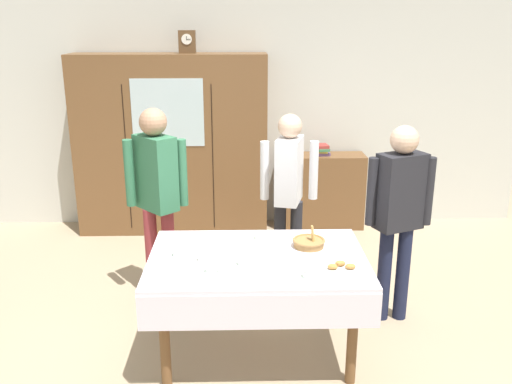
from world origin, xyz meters
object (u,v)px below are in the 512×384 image
at_px(tea_cup_back_edge, 260,236).
at_px(person_beside_shelf, 399,206).
at_px(book_stack, 322,150).
at_px(spoon_front_edge, 309,266).
at_px(mantel_clock, 187,42).
at_px(pastry_plate, 341,269).
at_px(tea_cup_mid_right, 204,258).
at_px(tea_cup_center, 211,269).
at_px(bread_basket, 309,242).
at_px(spoon_back_edge, 173,268).
at_px(wall_cabinet, 172,145).
at_px(tea_cup_far_right, 309,274).
at_px(bookshelf_low, 321,191).
at_px(tea_cup_near_left, 244,262).
at_px(person_by_cabinet, 157,186).
at_px(tea_cup_far_left, 179,253).
at_px(spoon_mid_right, 209,249).
at_px(person_near_right_end, 289,183).
at_px(dining_table, 258,273).

bearing_deg(tea_cup_back_edge, person_beside_shelf, 8.38).
xyz_separation_m(book_stack, spoon_front_edge, (-0.48, -2.77, -0.16)).
bearing_deg(spoon_front_edge, person_beside_shelf, 39.49).
distance_m(mantel_clock, pastry_plate, 3.34).
xyz_separation_m(tea_cup_mid_right, tea_cup_center, (0.06, -0.18, -0.00)).
bearing_deg(bread_basket, tea_cup_back_edge, 157.66).
bearing_deg(spoon_back_edge, book_stack, 63.45).
distance_m(wall_cabinet, book_stack, 1.72).
bearing_deg(person_beside_shelf, spoon_back_edge, -158.76).
relative_size(tea_cup_back_edge, person_beside_shelf, 0.08).
bearing_deg(tea_cup_far_right, bookshelf_low, 80.40).
xyz_separation_m(tea_cup_near_left, bread_basket, (0.48, 0.32, 0.01)).
height_order(tea_cup_back_edge, bread_basket, bread_basket).
xyz_separation_m(bookshelf_low, person_beside_shelf, (0.30, -2.13, 0.54)).
bearing_deg(tea_cup_far_right, tea_cup_back_edge, 113.95).
height_order(tea_cup_mid_right, spoon_back_edge, tea_cup_mid_right).
xyz_separation_m(mantel_clock, person_by_cabinet, (-0.14, -1.69, -1.11)).
distance_m(tea_cup_mid_right, spoon_front_edge, 0.72).
relative_size(tea_cup_far_left, tea_cup_back_edge, 1.00).
distance_m(spoon_mid_right, person_beside_shelf, 1.52).
height_order(mantel_clock, spoon_front_edge, mantel_clock).
bearing_deg(pastry_plate, person_by_cabinet, 141.04).
distance_m(wall_cabinet, bookshelf_low, 1.82).
height_order(wall_cabinet, person_by_cabinet, wall_cabinet).
bearing_deg(tea_cup_near_left, book_stack, 71.56).
bearing_deg(person_beside_shelf, mantel_clock, 130.92).
xyz_separation_m(tea_cup_far_right, person_by_cabinet, (-1.14, 1.22, 0.23)).
height_order(tea_cup_center, pastry_plate, tea_cup_center).
bearing_deg(person_near_right_end, dining_table, -104.63).
bearing_deg(tea_cup_center, person_beside_shelf, 27.03).
distance_m(pastry_plate, spoon_front_edge, 0.22).
bearing_deg(pastry_plate, tea_cup_back_edge, 133.33).
distance_m(spoon_back_edge, person_near_right_end, 1.64).
distance_m(book_stack, bread_basket, 2.48).
xyz_separation_m(tea_cup_mid_right, person_near_right_end, (0.69, 1.25, 0.16)).
bearing_deg(spoon_back_edge, bookshelf_low, 63.45).
height_order(book_stack, tea_cup_mid_right, book_stack).
relative_size(tea_cup_center, person_near_right_end, 0.08).
relative_size(tea_cup_back_edge, tea_cup_center, 1.00).
bearing_deg(bread_basket, pastry_plate, -67.48).
bearing_deg(dining_table, mantel_clock, 104.84).
height_order(dining_table, mantel_clock, mantel_clock).
relative_size(wall_cabinet, tea_cup_far_right, 16.50).
distance_m(dining_table, person_beside_shelf, 1.27).
height_order(pastry_plate, spoon_front_edge, pastry_plate).
bearing_deg(tea_cup_far_left, tea_cup_mid_right, -24.89).
height_order(mantel_clock, tea_cup_far_left, mantel_clock).
bearing_deg(spoon_mid_right, book_stack, 64.66).
xyz_separation_m(wall_cabinet, person_by_cabinet, (0.08, -1.69, 0.02)).
xyz_separation_m(wall_cabinet, bread_basket, (1.28, -2.39, -0.20)).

